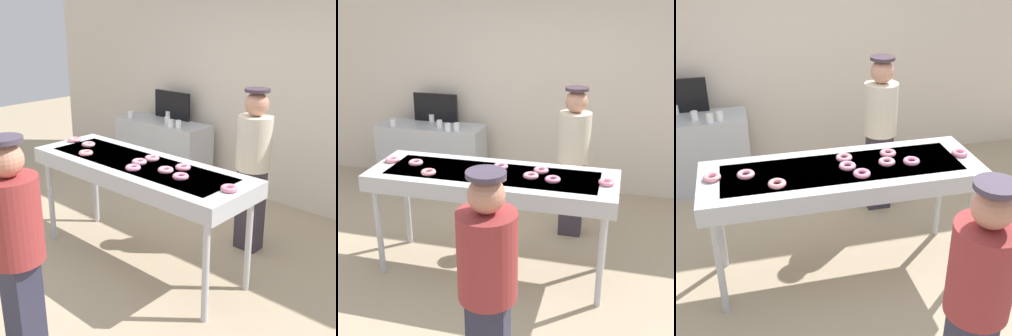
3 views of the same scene
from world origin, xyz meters
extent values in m
plane|color=tan|center=(0.00, 0.00, 0.00)|extent=(16.00, 16.00, 0.00)
cube|color=beige|center=(0.00, 2.22, 1.68)|extent=(8.00, 0.12, 3.35)
cube|color=#B7BABF|center=(0.00, 0.00, 0.93)|extent=(2.21, 0.74, 0.15)
cube|color=slate|center=(0.00, 0.00, 0.96)|extent=(1.88, 0.52, 0.08)
cylinder|color=#B7BABF|center=(-1.00, -0.29, 0.43)|extent=(0.06, 0.06, 0.86)
cylinder|color=#B7BABF|center=(1.00, -0.29, 0.43)|extent=(0.06, 0.06, 0.86)
cylinder|color=#B7BABF|center=(-1.00, 0.29, 0.43)|extent=(0.06, 0.06, 0.86)
cylinder|color=#B7BABF|center=(1.00, 0.29, 0.43)|extent=(0.06, 0.06, 0.86)
torus|color=pink|center=(0.42, 0.13, 1.02)|extent=(0.16, 0.16, 0.04)
torus|color=pink|center=(0.35, -0.02, 1.02)|extent=(0.17, 0.17, 0.04)
torus|color=pink|center=(-0.53, -0.17, 1.02)|extent=(0.16, 0.16, 0.04)
torus|color=pink|center=(-0.74, 0.03, 1.02)|extent=(0.14, 0.14, 0.04)
torus|color=pink|center=(0.55, -0.06, 1.02)|extent=(0.19, 0.19, 0.04)
torus|color=pink|center=(0.11, -0.17, 1.02)|extent=(0.15, 0.15, 0.04)
torus|color=pink|center=(0.03, -0.02, 1.02)|extent=(0.18, 0.18, 0.04)
torus|color=pink|center=(0.99, -0.01, 1.02)|extent=(0.17, 0.17, 0.04)
torus|color=pink|center=(-0.99, 0.04, 1.02)|extent=(0.15, 0.15, 0.04)
torus|color=pink|center=(0.04, 0.13, 1.02)|extent=(0.14, 0.14, 0.04)
cube|color=#362F3B|center=(0.61, 0.93, 0.42)|extent=(0.24, 0.18, 0.84)
cylinder|color=beige|center=(0.61, 0.93, 1.10)|extent=(0.33, 0.33, 0.52)
sphere|color=tan|center=(0.61, 0.93, 1.47)|extent=(0.22, 0.22, 0.22)
cylinder|color=#3D2E39|center=(0.61, 0.93, 1.60)|extent=(0.24, 0.24, 0.03)
cube|color=#2D2D42|center=(0.40, -1.44, 0.40)|extent=(0.24, 0.18, 0.80)
cylinder|color=#993333|center=(0.40, -1.44, 1.08)|extent=(0.35, 0.35, 0.55)
sphere|color=tan|center=(0.40, -1.44, 1.46)|extent=(0.21, 0.21, 0.21)
cylinder|color=#44394B|center=(0.40, -1.44, 1.58)|extent=(0.22, 0.22, 0.03)
cube|color=#B7BABF|center=(-1.36, 1.77, 0.43)|extent=(1.40, 0.50, 0.87)
cylinder|color=white|center=(-1.21, 1.70, 0.91)|extent=(0.07, 0.07, 0.10)
cylinder|color=white|center=(-1.04, 1.59, 0.91)|extent=(0.07, 0.07, 0.10)
cylinder|color=white|center=(-1.42, 1.95, 0.91)|extent=(0.07, 0.07, 0.10)
cylinder|color=white|center=(-0.94, 1.63, 0.91)|extent=(0.07, 0.07, 0.10)
cylinder|color=white|center=(-1.81, 1.60, 0.91)|extent=(0.07, 0.07, 0.10)
cube|color=black|center=(-1.36, 1.98, 1.05)|extent=(0.61, 0.04, 0.38)
camera|label=1|loc=(2.78, -2.66, 2.27)|focal=48.56mm
camera|label=2|loc=(1.09, -3.65, 2.49)|focal=49.54mm
camera|label=3|loc=(-0.74, -3.06, 2.63)|focal=48.46mm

